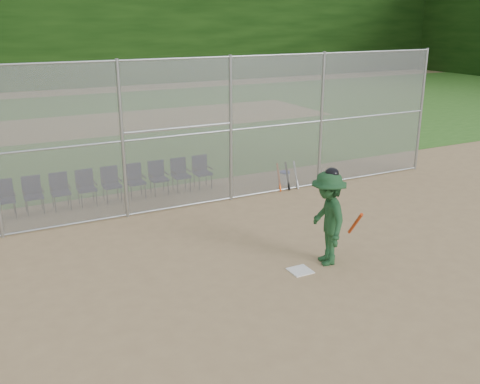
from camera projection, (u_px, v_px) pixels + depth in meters
name	position (u px, v px, depth m)	size (l,w,h in m)	color
ground	(298.00, 280.00, 10.52)	(100.00, 100.00, 0.00)	tan
grass_strip	(93.00, 125.00, 25.74)	(100.00, 100.00, 0.00)	#336B20
dirt_patch_far	(93.00, 125.00, 25.73)	(24.00, 24.00, 0.00)	tan
backstop_fence	(197.00, 131.00, 14.11)	(16.09, 0.09, 4.00)	gray
treeline	(74.00, 5.00, 25.72)	(81.00, 60.00, 11.00)	black
home_plate	(300.00, 271.00, 10.89)	(0.44, 0.44, 0.02)	white
batter_at_plate	(328.00, 218.00, 10.97)	(1.08, 1.44, 2.08)	#1C4624
water_cooler	(285.00, 178.00, 16.55)	(0.31, 0.31, 0.40)	white
spare_bats	(287.00, 176.00, 15.96)	(0.66, 0.36, 0.83)	#D84C14
chair_1	(5.00, 199.00, 13.70)	(0.54, 0.52, 0.96)	black
chair_2	(33.00, 196.00, 14.00)	(0.54, 0.52, 0.96)	black
chair_3	(61.00, 192.00, 14.30)	(0.54, 0.52, 0.96)	black
chair_4	(87.00, 188.00, 14.60)	(0.54, 0.52, 0.96)	black
chair_5	(112.00, 185.00, 14.90)	(0.54, 0.52, 0.96)	black
chair_6	(136.00, 181.00, 15.20)	(0.54, 0.52, 0.96)	black
chair_7	(159.00, 178.00, 15.50)	(0.54, 0.52, 0.96)	black
chair_8	(181.00, 175.00, 15.80)	(0.54, 0.52, 0.96)	black
chair_9	(203.00, 172.00, 16.10)	(0.54, 0.52, 0.96)	black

